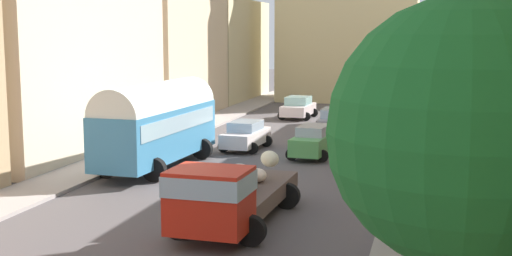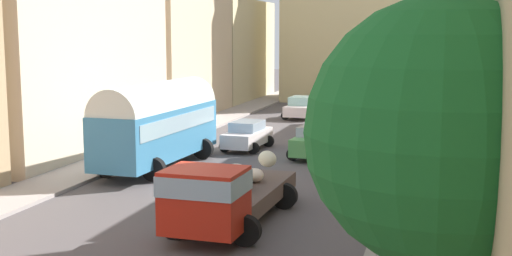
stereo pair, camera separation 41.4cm
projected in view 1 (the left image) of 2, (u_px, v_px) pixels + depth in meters
The scene contains 18 objects.
ground_plane at pixel (276, 155), 33.59m from camera, with size 154.00×154.00×0.00m, color #504A4B.
sidewalk_left at pixel (143, 148), 35.42m from camera, with size 2.50×70.00×0.14m, color #9D938F.
sidewalk_right at pixel (425, 161), 31.73m from camera, with size 2.50×70.00×0.14m, color gray.
building_left_2 at pixel (56, 46), 34.33m from camera, with size 5.71×14.72×10.88m.
building_left_3 at pixel (165, 27), 47.96m from camera, with size 5.64×12.42×12.96m.
building_left_4 at pixel (221, 50), 60.92m from camera, with size 5.68×13.64×8.99m.
building_right_3 at pixel (483, 52), 42.76m from camera, with size 4.09×12.26×9.81m.
building_right_4 at pixel (477, 61), 54.15m from camera, with size 5.19×10.93×7.57m.
distant_church at pixel (348, 10), 59.13m from camera, with size 12.07×6.73×23.07m.
parked_bus_1 at pixel (157, 121), 30.17m from camera, with size 3.47×8.52×3.91m.
cargo_truck_0 at pixel (229, 193), 20.75m from camera, with size 3.28×7.31×2.27m.
car_0 at pixel (313, 141), 33.05m from camera, with size 2.28×4.05×1.58m.
car_1 at pixel (335, 120), 41.16m from camera, with size 2.36×4.42×1.50m.
car_2 at pixel (246, 135), 35.16m from camera, with size 2.34×3.90×1.51m.
car_3 at pixel (298, 107), 47.96m from camera, with size 2.49×3.95×1.57m.
pedestrian_0 at pixel (396, 215), 18.91m from camera, with size 0.49×0.49×1.77m.
roadside_tree_0 at pixel (463, 135), 8.69m from camera, with size 3.58×3.58×6.63m.
roadside_tree_1 at pixel (451, 103), 14.90m from camera, with size 4.22×4.22×6.69m.
Camera 1 is at (7.50, -5.21, 6.13)m, focal length 46.86 mm.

